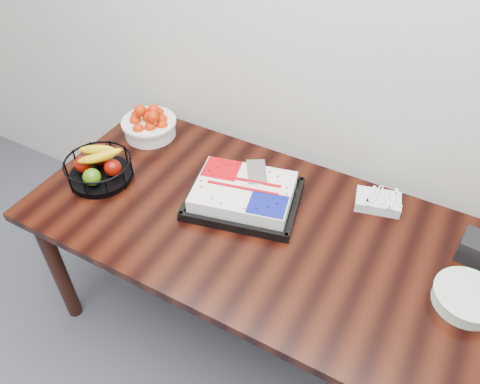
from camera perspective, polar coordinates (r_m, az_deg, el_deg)
The scene contains 7 objects.
table at distance 1.92m, azimuth 1.47°, elevation -5.32°, with size 1.80×0.90×0.75m.
cake_tray at distance 1.90m, azimuth 0.45°, elevation -0.29°, with size 0.52×0.44×0.09m.
tangerine_bowl at distance 2.29m, azimuth -11.05°, elevation 8.34°, with size 0.26×0.26×0.16m.
fruit_basket at distance 2.08m, azimuth -16.84°, elevation 2.90°, with size 0.29×0.29×0.15m.
plate_stack at distance 1.76m, azimuth 25.88°, elevation -11.55°, with size 0.22×0.22×0.05m.
fork_bag at distance 1.97m, azimuth 16.47°, elevation -1.09°, with size 0.20×0.16×0.05m.
napkin_box at distance 1.90m, azimuth 27.11°, elevation -6.27°, with size 0.13×0.11×0.09m, color black.
Camera 1 is at (0.57, 0.86, 2.09)m, focal length 35.00 mm.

